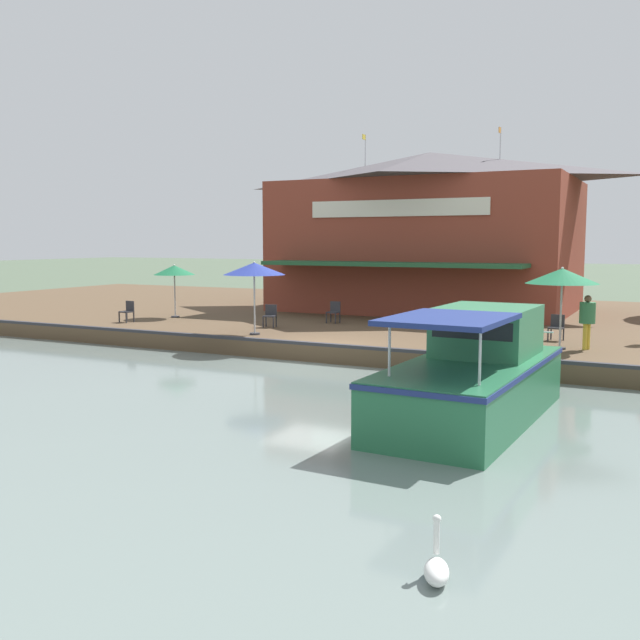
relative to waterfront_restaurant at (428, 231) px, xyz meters
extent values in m
plane|color=#4C5B47|center=(13.17, 0.60, -4.34)|extent=(220.00, 220.00, 0.00)
cube|color=brown|center=(2.17, 0.60, -4.04)|extent=(22.00, 56.00, 0.60)
cube|color=#2D2D33|center=(13.07, 0.60, -3.69)|extent=(0.20, 50.40, 0.10)
cube|color=brown|center=(-0.02, 0.00, -0.76)|extent=(8.59, 13.12, 5.96)
pyramid|color=#4C474C|center=(-0.02, 0.00, 2.93)|extent=(9.02, 13.77, 1.41)
cube|color=#235633|center=(5.18, 0.00, -1.44)|extent=(1.80, 11.15, 0.16)
cube|color=silver|center=(4.32, 0.00, 0.88)|extent=(0.08, 7.87, 0.70)
cylinder|color=silver|center=(-0.02, 3.28, 3.39)|extent=(0.06, 0.06, 2.33)
cube|color=orange|center=(0.16, 3.28, 4.41)|extent=(0.36, 0.03, 0.24)
cylinder|color=silver|center=(-0.02, -3.28, 3.45)|extent=(0.06, 0.06, 2.45)
cube|color=gold|center=(0.16, -3.28, 4.52)|extent=(0.36, 0.03, 0.24)
cylinder|color=#B7B7B7|center=(10.43, 7.59, -2.60)|extent=(0.06, 0.06, 2.28)
cylinder|color=#2D2D33|center=(10.43, 7.59, -3.71)|extent=(0.36, 0.36, 0.06)
cone|color=#19663D|center=(10.43, 7.59, -1.53)|extent=(2.15, 2.15, 0.46)
cone|color=silver|center=(10.43, 7.59, -1.51)|extent=(1.33, 1.33, 0.37)
sphere|color=silver|center=(10.43, 7.59, -1.30)|extent=(0.08, 0.08, 0.08)
cylinder|color=#B7B7B7|center=(8.43, -8.43, -2.70)|extent=(0.06, 0.06, 2.08)
cylinder|color=#2D2D33|center=(8.43, -8.43, -3.71)|extent=(0.36, 0.36, 0.06)
cone|color=#19663D|center=(8.43, -8.43, -1.72)|extent=(1.74, 1.74, 0.41)
cone|color=silver|center=(8.43, -8.43, -1.70)|extent=(1.08, 1.08, 0.33)
sphere|color=silver|center=(8.43, -8.43, -1.51)|extent=(0.08, 0.08, 0.08)
cylinder|color=#B7B7B7|center=(11.68, -2.41, -2.56)|extent=(0.06, 0.06, 2.36)
cylinder|color=#2D2D33|center=(11.68, -2.41, -3.71)|extent=(0.36, 0.36, 0.06)
cone|color=navy|center=(11.68, -2.41, -1.44)|extent=(2.15, 2.15, 0.42)
cone|color=white|center=(11.68, -2.41, -1.42)|extent=(1.33, 1.33, 0.34)
sphere|color=white|center=(11.68, -2.41, -1.23)|extent=(0.08, 0.08, 0.08)
cube|color=#2D2D33|center=(11.58, 6.68, -3.53)|extent=(0.05, 0.05, 0.42)
cube|color=#2D2D33|center=(11.47, 6.30, -3.53)|extent=(0.05, 0.05, 0.42)
cube|color=#2D2D33|center=(11.20, 6.79, -3.53)|extent=(0.05, 0.05, 0.42)
cube|color=#2D2D33|center=(11.09, 6.41, -3.53)|extent=(0.05, 0.05, 0.42)
cube|color=#2D2D33|center=(11.33, 6.54, -3.32)|extent=(0.54, 0.54, 0.05)
cube|color=#2D2D33|center=(11.14, 6.60, -3.09)|extent=(0.16, 0.43, 0.40)
cube|color=#2D2D33|center=(9.79, -2.78, -3.53)|extent=(0.05, 0.05, 0.42)
cube|color=#2D2D33|center=(9.89, -3.17, -3.53)|extent=(0.05, 0.05, 0.42)
cube|color=#2D2D33|center=(9.40, -2.88, -3.53)|extent=(0.05, 0.05, 0.42)
cube|color=#2D2D33|center=(9.50, -3.27, -3.53)|extent=(0.05, 0.05, 0.42)
cube|color=#2D2D33|center=(9.65, -3.02, -3.32)|extent=(0.54, 0.54, 0.05)
cube|color=#2D2D33|center=(9.45, -3.08, -3.09)|extent=(0.15, 0.44, 0.40)
cube|color=#2D2D33|center=(7.48, -1.30, -3.53)|extent=(0.04, 0.04, 0.42)
cube|color=#2D2D33|center=(7.47, -1.70, -3.53)|extent=(0.04, 0.04, 0.42)
cube|color=#2D2D33|center=(7.08, -1.30, -3.53)|extent=(0.04, 0.04, 0.42)
cube|color=#2D2D33|center=(7.07, -1.70, -3.53)|extent=(0.04, 0.04, 0.42)
cube|color=#2D2D33|center=(7.28, -1.50, -3.32)|extent=(0.44, 0.44, 0.05)
cube|color=#2D2D33|center=(7.08, -1.50, -3.09)|extent=(0.04, 0.44, 0.40)
cube|color=#2D2D33|center=(11.00, -8.84, -3.53)|extent=(0.04, 0.04, 0.42)
cube|color=#2D2D33|center=(10.97, -9.24, -3.53)|extent=(0.04, 0.04, 0.42)
cube|color=#2D2D33|center=(10.60, -8.80, -3.53)|extent=(0.04, 0.04, 0.42)
cube|color=#2D2D33|center=(10.57, -9.20, -3.53)|extent=(0.04, 0.04, 0.42)
cube|color=#2D2D33|center=(10.78, -9.02, -3.32)|extent=(0.48, 0.48, 0.05)
cube|color=#2D2D33|center=(10.59, -9.00, -3.09)|extent=(0.08, 0.44, 0.40)
cube|color=#2D2D33|center=(8.80, 7.39, -3.53)|extent=(0.04, 0.04, 0.42)
cube|color=#2D2D33|center=(8.76, 6.99, -3.53)|extent=(0.04, 0.04, 0.42)
cube|color=#2D2D33|center=(8.40, 7.42, -3.53)|extent=(0.04, 0.04, 0.42)
cube|color=#2D2D33|center=(8.36, 7.02, -3.53)|extent=(0.04, 0.04, 0.42)
cube|color=#2D2D33|center=(8.58, 7.20, -3.32)|extent=(0.48, 0.48, 0.05)
cube|color=#2D2D33|center=(8.38, 7.22, -3.09)|extent=(0.08, 0.44, 0.40)
cylinder|color=gold|center=(10.21, 8.28, -3.34)|extent=(0.13, 0.13, 0.80)
cylinder|color=gold|center=(10.06, 8.35, -3.34)|extent=(0.13, 0.13, 0.80)
cylinder|color=#337547|center=(10.14, 8.32, -2.63)|extent=(0.46, 0.46, 0.63)
sphere|color=brown|center=(10.14, 8.32, -2.21)|extent=(0.22, 0.22, 0.22)
cube|color=#287047|center=(18.08, 6.91, -3.64)|extent=(6.41, 2.73, 1.25)
ellipsoid|color=#287047|center=(14.93, 7.04, -3.64)|extent=(2.33, 2.43, 1.25)
cube|color=navy|center=(18.08, 6.91, -3.09)|extent=(6.49, 2.77, 0.10)
cube|color=#337A51|center=(16.97, 6.96, -2.47)|extent=(2.41, 2.07, 1.08)
cube|color=black|center=(18.11, 6.91, -2.34)|extent=(0.14, 1.72, 0.38)
cube|color=navy|center=(19.56, 6.84, -1.97)|extent=(2.85, 2.21, 0.10)
cylinder|color=silver|center=(20.43, 7.66, -2.49)|extent=(0.05, 0.05, 1.04)
cylinder|color=silver|center=(20.35, 5.95, -2.49)|extent=(0.05, 0.05, 1.04)
cylinder|color=silver|center=(14.67, 7.06, -2.71)|extent=(0.13, 1.97, 0.04)
ellipsoid|color=white|center=(25.34, 8.46, -4.14)|extent=(0.62, 0.45, 0.24)
cylinder|color=white|center=(25.14, 8.39, -3.82)|extent=(0.07, 0.07, 0.40)
sphere|color=white|center=(25.13, 8.38, -3.62)|extent=(0.10, 0.10, 0.10)
cone|color=orange|center=(25.06, 8.36, -3.62)|extent=(0.07, 0.06, 0.04)
camera|label=1|loc=(32.65, 10.69, -0.49)|focal=40.00mm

